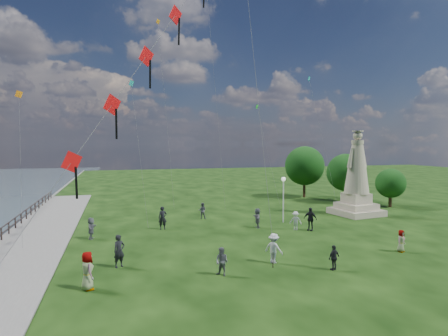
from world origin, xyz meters
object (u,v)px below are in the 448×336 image
object	(u,v)px
person_0	(119,251)
person_5	(91,228)
person_1	(222,262)
person_9	(310,219)
person_7	(202,211)
lamppost	(283,190)
person_8	(296,221)
person_2	(274,248)
person_4	(401,241)
person_6	(163,218)
statue	(357,183)
person_10	(87,271)
person_3	(334,258)
person_11	(257,218)

from	to	relation	value
person_0	person_5	world-z (taller)	person_0
person_1	person_9	bearing A→B (deg)	88.66
person_5	person_7	distance (m)	11.10
lamppost	person_8	xyz separation A→B (m)	(-0.31, -3.07, -2.22)
person_2	person_8	world-z (taller)	person_2
person_4	person_9	bearing A→B (deg)	87.62
lamppost	person_8	world-z (taller)	lamppost
person_2	person_6	world-z (taller)	person_6
statue	person_7	distance (m)	15.77
person_4	person_7	size ratio (longest dim) A/B	0.96
person_4	person_8	distance (m)	8.59
person_7	person_6	bearing A→B (deg)	60.41
person_8	person_10	xyz separation A→B (m)	(-15.72, -8.79, 0.17)
person_0	person_6	distance (m)	9.70
person_3	person_8	world-z (taller)	person_8
person_0	person_2	distance (m)	9.10
person_3	person_6	xyz separation A→B (m)	(-8.10, 12.91, 0.24)
person_1	person_3	world-z (taller)	person_1
person_3	person_6	bearing A→B (deg)	-77.15
person_8	person_0	bearing A→B (deg)	-120.98
statue	person_0	world-z (taller)	statue
person_4	person_9	distance (m)	7.70
person_2	person_10	world-z (taller)	person_10
person_2	person_8	xyz separation A→B (m)	(5.26, 7.49, -0.12)
lamppost	person_9	bearing A→B (deg)	-78.04
person_7	person_11	distance (m)	6.33
statue	person_10	distance (m)	28.11
person_8	lamppost	bearing A→B (deg)	121.34
person_4	person_10	world-z (taller)	person_10
person_3	person_4	distance (m)	6.56
lamppost	person_1	bearing A→B (deg)	-127.79
statue	person_9	bearing A→B (deg)	-155.90
person_1	person_7	xyz separation A→B (m)	(2.46, 15.57, -0.01)
person_5	person_9	world-z (taller)	person_9
lamppost	person_5	size ratio (longest dim) A/B	2.52
person_10	lamppost	bearing A→B (deg)	-74.30
person_2	person_10	xyz separation A→B (m)	(-10.46, -1.31, 0.05)
person_3	person_9	distance (m)	9.80
person_8	person_6	bearing A→B (deg)	-160.14
lamppost	person_7	world-z (taller)	lamppost
lamppost	person_2	size ratio (longest dim) A/B	2.33
person_0	person_1	xyz separation A→B (m)	(5.33, -3.01, -0.18)
person_2	person_4	xyz separation A→B (m)	(9.03, -0.23, -0.16)
person_0	person_6	bearing A→B (deg)	38.25
lamppost	person_8	bearing A→B (deg)	-95.67
person_7	person_5	bearing A→B (deg)	48.78
person_9	person_10	distance (m)	18.72
person_0	person_5	xyz separation A→B (m)	(-1.97, 7.26, -0.13)
person_11	person_10	bearing A→B (deg)	-42.09
statue	person_3	bearing A→B (deg)	-137.09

